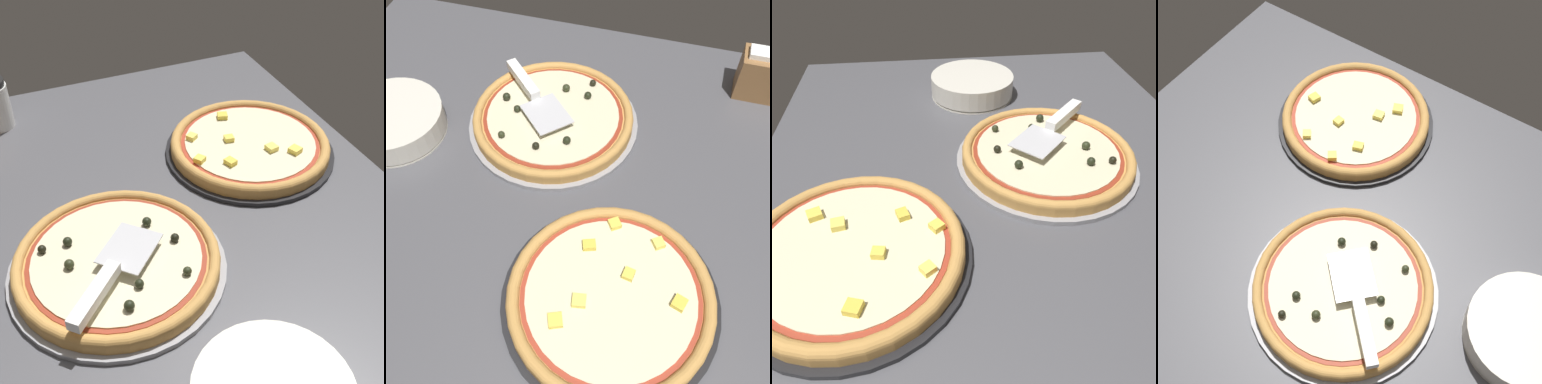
% 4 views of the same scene
% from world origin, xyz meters
% --- Properties ---
extents(ground_plane, '(1.26, 0.96, 0.04)m').
position_xyz_m(ground_plane, '(0.00, 0.00, -0.02)').
color(ground_plane, '#4C4C51').
extents(pizza_pan_front, '(0.37, 0.37, 0.01)m').
position_xyz_m(pizza_pan_front, '(0.04, -0.11, 0.01)').
color(pizza_pan_front, '#939399').
rests_on(pizza_pan_front, ground_plane).
extents(pizza_front, '(0.35, 0.35, 0.04)m').
position_xyz_m(pizza_front, '(0.04, -0.11, 0.02)').
color(pizza_front, '#C68E47').
rests_on(pizza_front, pizza_pan_front).
extents(pizza_pan_back, '(0.37, 0.37, 0.01)m').
position_xyz_m(pizza_pan_back, '(-0.17, 0.25, 0.01)').
color(pizza_pan_back, black).
rests_on(pizza_pan_back, ground_plane).
extents(pizza_back, '(0.34, 0.34, 0.03)m').
position_xyz_m(pizza_back, '(-0.17, 0.25, 0.02)').
color(pizza_back, '#C68E47').
rests_on(pizza_back, pizza_pan_back).
extents(serving_spatula, '(0.20, 0.19, 0.02)m').
position_xyz_m(serving_spatula, '(0.11, -0.15, 0.06)').
color(serving_spatula, silver).
rests_on(serving_spatula, pizza_front).
extents(plate_stack, '(0.22, 0.22, 0.06)m').
position_xyz_m(plate_stack, '(0.37, 0.00, 0.03)').
color(plate_stack, silver).
rests_on(plate_stack, ground_plane).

